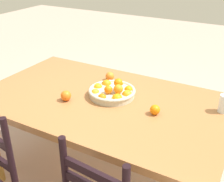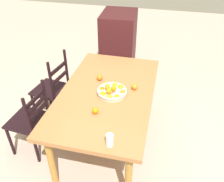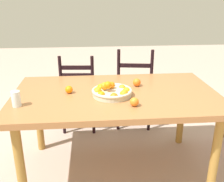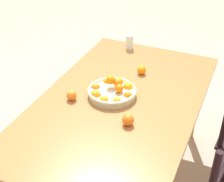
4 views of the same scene
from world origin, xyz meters
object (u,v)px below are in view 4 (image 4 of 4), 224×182
orange_loose_0 (128,120)px  orange_loose_1 (72,95)px  dining_table (119,111)px  orange_loose_2 (142,70)px  drinking_glass (130,42)px  fruit_bowl (112,91)px

orange_loose_0 → orange_loose_1: size_ratio=1.06×
dining_table → orange_loose_0: bearing=35.2°
orange_loose_1 → dining_table: bearing=110.4°
orange_loose_1 → orange_loose_2: orange_loose_1 is taller
drinking_glass → orange_loose_2: bearing=32.9°
orange_loose_0 → orange_loose_2: bearing=-168.2°
orange_loose_0 → fruit_bowl: bearing=-139.6°
orange_loose_0 → orange_loose_1: bearing=-102.5°
orange_loose_0 → drinking_glass: size_ratio=0.61×
fruit_bowl → drinking_glass: size_ratio=2.79×
fruit_bowl → orange_loose_0: fruit_bowl is taller
orange_loose_0 → orange_loose_2: size_ratio=1.12×
fruit_bowl → drinking_glass: fruit_bowl is taller
drinking_glass → orange_loose_1: bearing=-4.9°
orange_loose_0 → orange_loose_2: (-0.61, -0.13, -0.00)m
fruit_bowl → orange_loose_0: (0.25, 0.21, 0.00)m
dining_table → orange_loose_2: bearing=177.0°
dining_table → fruit_bowl: fruit_bowl is taller
fruit_bowl → orange_loose_2: (-0.36, 0.09, -0.00)m
dining_table → fruit_bowl: (-0.04, -0.07, 0.12)m
fruit_bowl → orange_loose_0: 0.33m
dining_table → drinking_glass: bearing=-164.0°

